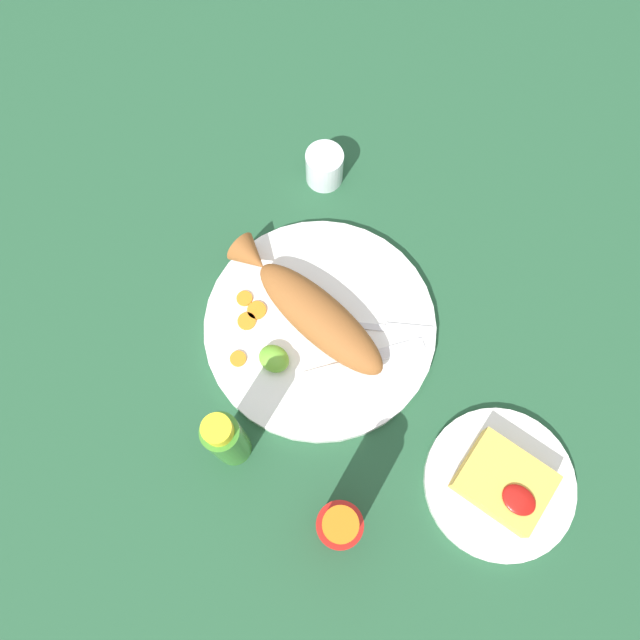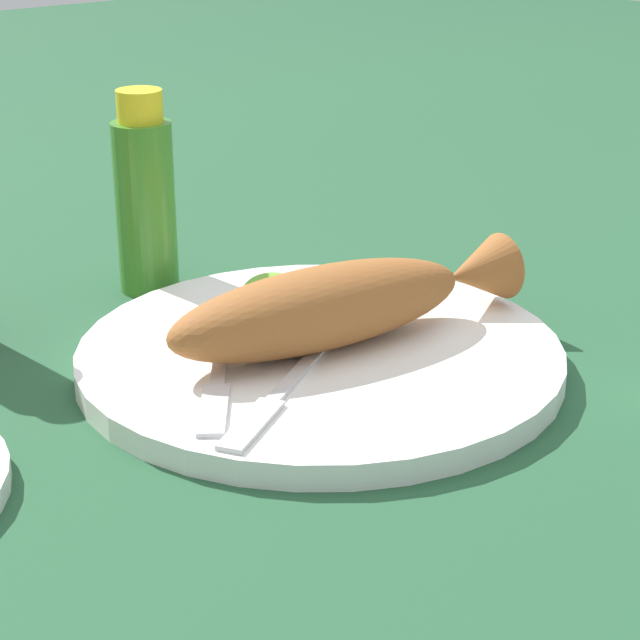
# 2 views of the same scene
# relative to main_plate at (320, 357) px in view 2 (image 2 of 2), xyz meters

# --- Properties ---
(ground_plane) EXTENTS (4.00, 4.00, 0.00)m
(ground_plane) POSITION_rel_main_plate_xyz_m (0.00, 0.00, -0.01)
(ground_plane) COLOR #235133
(main_plate) EXTENTS (0.35, 0.35, 0.02)m
(main_plate) POSITION_rel_main_plate_xyz_m (0.00, 0.00, 0.00)
(main_plate) COLOR white
(main_plate) RESTS_ON ground_plane
(fried_fish) EXTENTS (0.29, 0.10, 0.06)m
(fried_fish) POSITION_rel_main_plate_xyz_m (-0.02, 0.00, 0.04)
(fried_fish) COLOR #935628
(fried_fish) RESTS_ON main_plate
(fork_near) EXTENTS (0.17, 0.10, 0.00)m
(fork_near) POSITION_rel_main_plate_xyz_m (0.08, 0.05, 0.01)
(fork_near) COLOR silver
(fork_near) RESTS_ON main_plate
(fork_far) EXTENTS (0.13, 0.15, 0.00)m
(fork_far) POSITION_rel_main_plate_xyz_m (0.09, 0.00, 0.01)
(fork_far) COLOR silver
(fork_far) RESTS_ON main_plate
(carrot_slice_near) EXTENTS (0.03, 0.03, 0.00)m
(carrot_slice_near) POSITION_rel_main_plate_xyz_m (-0.09, -0.04, 0.01)
(carrot_slice_near) COLOR orange
(carrot_slice_near) RESTS_ON main_plate
(carrot_slice_mid) EXTENTS (0.02, 0.02, 0.00)m
(carrot_slice_mid) POSITION_rel_main_plate_xyz_m (-0.12, -0.03, 0.01)
(carrot_slice_mid) COLOR orange
(carrot_slice_mid) RESTS_ON main_plate
(carrot_slice_far) EXTENTS (0.03, 0.03, 0.00)m
(carrot_slice_far) POSITION_rel_main_plate_xyz_m (-0.09, -0.06, 0.01)
(carrot_slice_far) COLOR orange
(carrot_slice_far) RESTS_ON main_plate
(carrot_slice_extra) EXTENTS (0.02, 0.02, 0.00)m
(carrot_slice_extra) POSITION_rel_main_plate_xyz_m (-0.07, -0.11, 0.01)
(carrot_slice_extra) COLOR orange
(carrot_slice_extra) RESTS_ON main_plate
(lime_wedge_main) EXTENTS (0.05, 0.04, 0.03)m
(lime_wedge_main) POSITION_rel_main_plate_xyz_m (-0.02, -0.09, 0.02)
(lime_wedge_main) COLOR #6BB233
(lime_wedge_main) RESTS_ON main_plate
(hot_sauce_bottle_green) EXTENTS (0.05, 0.05, 0.17)m
(hot_sauce_bottle_green) POSITION_rel_main_plate_xyz_m (0.01, -0.22, 0.07)
(hot_sauce_bottle_green) COLOR #3D8428
(hot_sauce_bottle_green) RESTS_ON ground_plane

